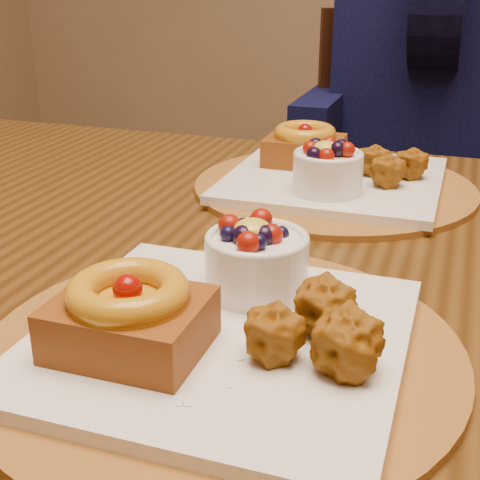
% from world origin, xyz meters
% --- Properties ---
extents(dining_table, '(1.60, 0.90, 0.76)m').
position_xyz_m(dining_table, '(-0.06, -0.03, 0.68)').
color(dining_table, '#371F0A').
rests_on(dining_table, ground).
extents(place_setting_near, '(0.38, 0.38, 0.09)m').
position_xyz_m(place_setting_near, '(-0.06, -0.25, 0.78)').
color(place_setting_near, '#5E3711').
rests_on(place_setting_near, dining_table).
extents(place_setting_far, '(0.38, 0.38, 0.09)m').
position_xyz_m(place_setting_far, '(-0.06, 0.18, 0.78)').
color(place_setting_far, '#5E3711').
rests_on(place_setting_far, dining_table).
extents(chair_far, '(0.60, 0.60, 0.96)m').
position_xyz_m(chair_far, '(0.05, 0.75, 0.53)').
color(chair_far, black).
rests_on(chair_far, ground).
extents(diner, '(0.50, 0.49, 0.82)m').
position_xyz_m(diner, '(0.02, 0.82, 0.87)').
color(diner, black).
rests_on(diner, ground).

